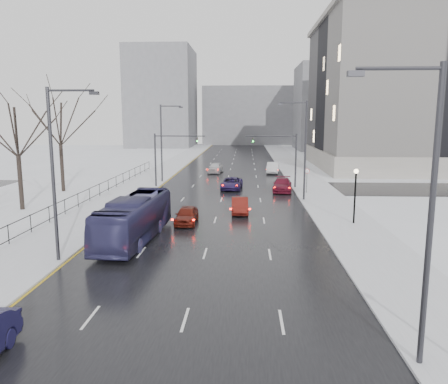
% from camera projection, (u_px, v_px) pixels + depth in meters
% --- Properties ---
extents(road, '(16.00, 150.00, 0.04)m').
position_uv_depth(road, '(229.00, 175.00, 64.43)').
color(road, black).
rests_on(road, ground).
extents(cross_road, '(130.00, 10.00, 0.04)m').
position_uv_depth(cross_road, '(225.00, 188.00, 52.61)').
color(cross_road, black).
rests_on(cross_road, ground).
extents(sidewalk_left, '(5.00, 150.00, 0.16)m').
position_uv_depth(sidewalk_left, '(158.00, 174.00, 64.94)').
color(sidewalk_left, silver).
rests_on(sidewalk_left, ground).
extents(sidewalk_right, '(5.00, 150.00, 0.16)m').
position_uv_depth(sidewalk_right, '(300.00, 175.00, 63.90)').
color(sidewalk_right, silver).
rests_on(sidewalk_right, ground).
extents(park_strip, '(14.00, 150.00, 0.12)m').
position_uv_depth(park_strip, '(96.00, 174.00, 65.41)').
color(park_strip, white).
rests_on(park_strip, ground).
extents(tree_park_d, '(8.75, 8.75, 12.50)m').
position_uv_depth(tree_park_d, '(23.00, 211.00, 39.71)').
color(tree_park_d, black).
rests_on(tree_park_d, ground).
extents(tree_park_e, '(9.45, 9.45, 13.50)m').
position_uv_depth(tree_park_e, '(64.00, 192.00, 49.57)').
color(tree_park_e, black).
rests_on(tree_park_e, ground).
extents(iron_fence, '(0.06, 70.00, 1.30)m').
position_uv_depth(iron_fence, '(55.00, 210.00, 35.38)').
color(iron_fence, black).
rests_on(iron_fence, sidewalk_left).
extents(streetlight_r_near, '(2.95, 0.25, 10.00)m').
position_uv_depth(streetlight_r_near, '(425.00, 204.00, 13.86)').
color(streetlight_r_near, '#2D2D33').
rests_on(streetlight_r_near, ground).
extents(streetlight_r_mid, '(2.95, 0.25, 10.00)m').
position_uv_depth(streetlight_r_mid, '(303.00, 145.00, 43.40)').
color(streetlight_r_mid, '#2D2D33').
rests_on(streetlight_r_mid, ground).
extents(streetlight_l_near, '(2.95, 0.25, 10.00)m').
position_uv_depth(streetlight_l_near, '(56.00, 167.00, 24.51)').
color(streetlight_l_near, '#2D2D33').
rests_on(streetlight_l_near, ground).
extents(streetlight_l_far, '(2.95, 0.25, 10.00)m').
position_uv_depth(streetlight_l_far, '(163.00, 139.00, 56.02)').
color(streetlight_l_far, '#2D2D33').
rests_on(streetlight_l_far, ground).
extents(lamppost_r_mid, '(0.36, 0.36, 4.28)m').
position_uv_depth(lamppost_r_mid, '(355.00, 188.00, 33.86)').
color(lamppost_r_mid, black).
rests_on(lamppost_r_mid, sidewalk_right).
extents(mast_signal_right, '(6.10, 0.33, 6.50)m').
position_uv_depth(mast_signal_right, '(287.00, 154.00, 51.57)').
color(mast_signal_right, '#2D2D33').
rests_on(mast_signal_right, ground).
extents(mast_signal_left, '(6.10, 0.33, 6.50)m').
position_uv_depth(mast_signal_left, '(164.00, 154.00, 52.29)').
color(mast_signal_left, '#2D2D33').
rests_on(mast_signal_left, ground).
extents(no_uturn_sign, '(0.60, 0.06, 2.70)m').
position_uv_depth(no_uturn_sign, '(307.00, 174.00, 47.84)').
color(no_uturn_sign, '#2D2D33').
rests_on(no_uturn_sign, sidewalk_right).
extents(civic_building, '(41.00, 31.00, 24.80)m').
position_uv_depth(civic_building, '(441.00, 100.00, 72.65)').
color(civic_building, gray).
rests_on(civic_building, ground).
extents(bldg_far_right, '(24.00, 20.00, 22.00)m').
position_uv_depth(bldg_far_right, '(343.00, 108.00, 115.37)').
color(bldg_far_right, slate).
rests_on(bldg_far_right, ground).
extents(bldg_far_left, '(18.00, 22.00, 28.00)m').
position_uv_depth(bldg_far_left, '(162.00, 98.00, 127.17)').
color(bldg_far_left, slate).
rests_on(bldg_far_left, ground).
extents(bldg_far_center, '(30.00, 18.00, 18.00)m').
position_uv_depth(bldg_far_center, '(251.00, 116.00, 141.50)').
color(bldg_far_center, slate).
rests_on(bldg_far_center, ground).
extents(bus, '(3.15, 10.97, 3.02)m').
position_uv_depth(bus, '(135.00, 218.00, 29.77)').
color(bus, navy).
rests_on(bus, road).
extents(sedan_center_near, '(1.65, 4.05, 1.38)m').
position_uv_depth(sedan_center_near, '(187.00, 215.00, 34.54)').
color(sedan_center_near, '#5E1910').
rests_on(sedan_center_near, road).
extents(sedan_right_near, '(1.57, 4.17, 1.36)m').
position_uv_depth(sedan_right_near, '(240.00, 205.00, 38.40)').
color(sedan_right_near, maroon).
rests_on(sedan_right_near, road).
extents(sedan_right_cross, '(2.65, 5.12, 1.38)m').
position_uv_depth(sedan_right_cross, '(232.00, 183.00, 51.20)').
color(sedan_right_cross, '#281A50').
rests_on(sedan_right_cross, road).
extents(sedan_right_far, '(2.63, 5.38, 1.51)m').
position_uv_depth(sedan_right_far, '(282.00, 185.00, 49.77)').
color(sedan_right_far, maroon).
rests_on(sedan_right_far, road).
extents(sedan_center_far, '(2.48, 4.88, 1.59)m').
position_uv_depth(sedan_center_far, '(216.00, 168.00, 66.58)').
color(sedan_center_far, silver).
rests_on(sedan_center_far, road).
extents(sedan_right_distant, '(2.29, 5.13, 1.63)m').
position_uv_depth(sedan_right_distant, '(273.00, 168.00, 66.23)').
color(sedan_right_distant, silver).
rests_on(sedan_right_distant, road).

